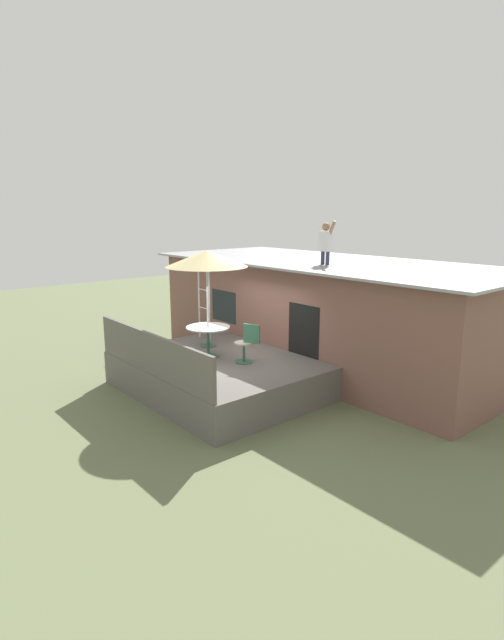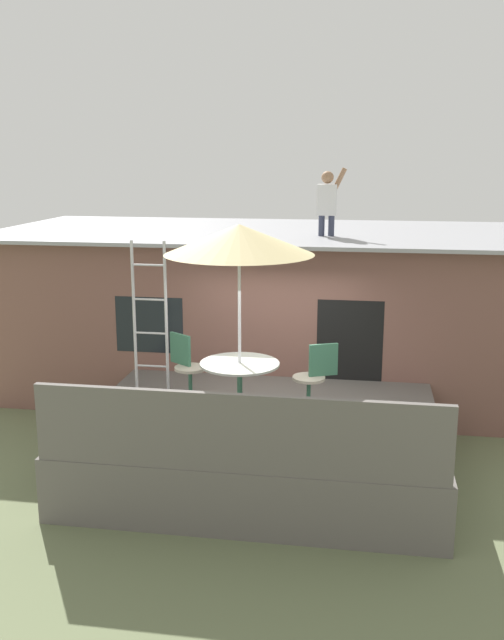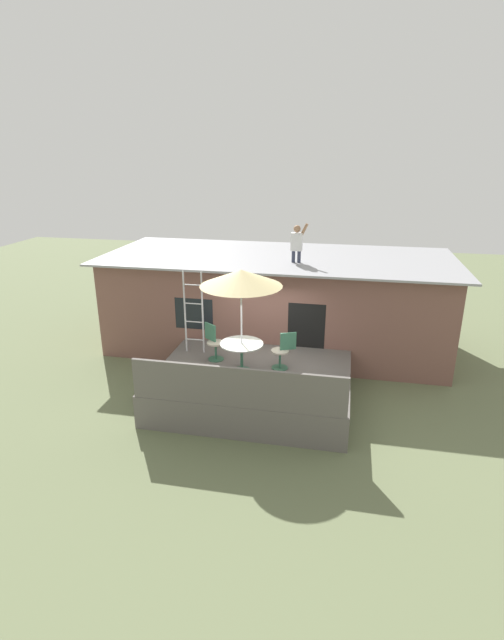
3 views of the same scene
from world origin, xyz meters
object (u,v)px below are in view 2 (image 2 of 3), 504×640
patio_table (240,374)px  patio_umbrella (239,240)px  patio_chair_left (187,367)px  person_figure (328,199)px  step_ladder (150,316)px  patio_chair_right (314,378)px

patio_table → patio_umbrella: size_ratio=0.41×
patio_umbrella → patio_chair_left: bearing=145.3°
patio_umbrella → person_figure: bearing=73.0°
step_ladder → patio_chair_left: (0.61, -0.32, -0.64)m
step_ladder → patio_chair_right: size_ratio=2.39×
step_ladder → patio_chair_left: step_ladder is taller
patio_table → patio_umbrella: bearing=0.0°
patio_chair_right → patio_umbrella: bearing=-0.0°
patio_umbrella → patio_chair_right: (0.94, 0.41, -1.89)m
step_ladder → person_figure: (2.41, 2.10, 1.58)m
person_figure → patio_chair_right: size_ratio=1.21×
patio_table → patio_chair_left: (-0.87, 0.60, -0.13)m
patio_umbrella → patio_table: bearing=0.0°
patio_table → person_figure: 3.80m
person_figure → patio_chair_left: 3.75m
patio_umbrella → person_figure: (0.92, 3.03, 0.34)m
patio_umbrella → person_figure: size_ratio=2.29×
patio_table → patio_chair_left: size_ratio=1.13×
patio_chair_left → person_figure: bearing=88.2°
person_figure → patio_umbrella: bearing=-107.0°
patio_chair_right → person_figure: bearing=-112.9°
patio_umbrella → step_ladder: 2.15m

